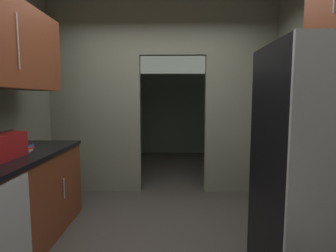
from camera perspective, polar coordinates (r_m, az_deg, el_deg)
The scene contains 8 objects.
ground at distance 2.70m, azimuth -2.58°, elevation -25.57°, with size 20.00×20.00×0.00m, color #47423D.
kitchen_partition at distance 3.93m, azimuth -1.90°, elevation 7.66°, with size 3.34×0.12×2.85m.
adjoining_room_shell at distance 5.90m, azimuth -0.58°, elevation 6.07°, with size 3.34×2.94×2.85m.
refrigerator at distance 2.23m, azimuth 30.73°, elevation -8.19°, with size 0.83×0.78×1.80m.
lower_cabinet_run at distance 2.83m, azimuth -31.63°, elevation -14.78°, with size 0.69×1.90×0.90m.
dishwasher at distance 2.27m, azimuth -31.66°, elevation -20.94°, with size 0.02×0.56×0.84m.
boombox at distance 2.64m, azimuth -32.31°, elevation -3.74°, with size 0.21×0.41×0.25m.
book_stack at distance 2.92m, azimuth -28.67°, elevation -4.03°, with size 0.13×0.15×0.09m.
Camera 1 is at (0.14, -2.30, 1.41)m, focal length 27.92 mm.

